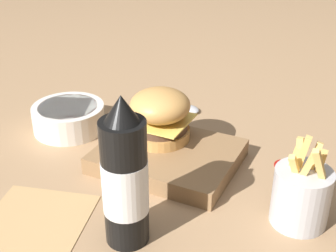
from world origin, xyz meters
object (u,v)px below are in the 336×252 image
at_px(ketchup_bottle, 125,179).
at_px(fries_basket, 301,195).
at_px(spoon, 187,106).
at_px(burger, 158,114).
at_px(side_bowl, 69,117).
at_px(serving_board, 168,156).

distance_m(ketchup_bottle, fries_basket, 0.28).
relative_size(fries_basket, spoon, 1.05).
bearing_deg(ketchup_bottle, fries_basket, -145.77).
height_order(burger, side_bowl, burger).
height_order(serving_board, fries_basket, fries_basket).
height_order(ketchup_bottle, side_bowl, ketchup_bottle).
distance_m(serving_board, side_bowl, 0.26).
height_order(fries_basket, spoon, fries_basket).
distance_m(serving_board, ketchup_bottle, 0.24).
bearing_deg(serving_board, burger, -40.15).
distance_m(serving_board, fries_basket, 0.28).
xyz_separation_m(fries_basket, spoon, (0.33, -0.31, -0.05)).
relative_size(serving_board, burger, 2.20).
relative_size(ketchup_bottle, spoon, 1.66).
xyz_separation_m(burger, ketchup_bottle, (-0.07, 0.25, 0.02)).
bearing_deg(fries_basket, serving_board, -13.27).
xyz_separation_m(serving_board, side_bowl, (0.26, -0.03, 0.01)).
bearing_deg(spoon, serving_board, -40.10).
bearing_deg(ketchup_bottle, burger, -73.69).
bearing_deg(burger, side_bowl, -0.53).
height_order(ketchup_bottle, fries_basket, ketchup_bottle).
xyz_separation_m(side_bowl, spoon, (-0.19, -0.21, -0.02)).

